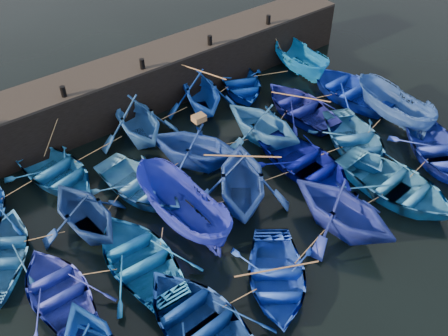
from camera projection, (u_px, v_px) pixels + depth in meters
ground at (273, 223)px, 19.88m from camera, size 120.00×120.00×0.00m
quay_wall at (137, 85)px, 25.34m from camera, size 26.00×2.50×2.50m
quay_top at (134, 62)px, 24.48m from camera, size 26.00×2.50×0.12m
bollard_1 at (63, 91)px, 21.90m from camera, size 0.24×0.24×0.50m
bollard_2 at (142, 64)px, 23.74m from camera, size 0.24×0.24×0.50m
bollard_3 at (210, 40)px, 25.57m from camera, size 0.24×0.24×0.50m
bollard_4 at (268, 20)px, 27.41m from camera, size 0.24×0.24×0.50m
boat_1 at (55, 172)px, 21.48m from camera, size 4.28×5.24×0.95m
boat_2 at (137, 119)px, 23.27m from camera, size 4.49×4.99×2.33m
boat_3 at (201, 91)px, 25.12m from camera, size 4.97×5.32×2.26m
boat_4 at (241, 83)px, 27.00m from camera, size 4.69×5.29×0.91m
boat_5 at (300, 61)px, 27.97m from camera, size 2.48×4.83×1.78m
boat_6 at (1, 255)px, 18.08m from camera, size 5.09×5.46×0.92m
boat_7 at (84, 212)px, 18.88m from camera, size 3.79×4.30×2.12m
boat_8 at (140, 185)px, 20.87m from camera, size 4.19×5.18×0.95m
boat_9 at (194, 145)px, 21.82m from camera, size 5.56×5.72×2.30m
boat_10 at (263, 122)px, 23.13m from camera, size 4.28×4.77×2.24m
boat_11 at (300, 106)px, 25.30m from camera, size 3.62×4.89×0.98m
boat_12 at (348, 88)px, 26.45m from camera, size 3.99×5.41×1.09m
boat_13 at (58, 290)px, 16.96m from camera, size 3.03×4.20×0.87m
boat_14 at (139, 258)px, 17.92m from camera, size 3.61×4.95×1.01m
boat_15 at (182, 209)px, 19.08m from camera, size 2.31×5.24×1.98m
boat_16 at (242, 180)px, 19.99m from camera, size 5.94×6.08×2.43m
boat_17 at (307, 163)px, 21.85m from camera, size 3.67×5.02×1.02m
boat_18 at (355, 140)px, 23.11m from camera, size 5.08×5.79×1.00m
boat_19 at (393, 108)px, 24.45m from camera, size 1.77×4.61×1.78m
boat_21 at (201, 322)px, 15.92m from camera, size 3.92×5.28×1.05m
boat_22 at (276, 278)px, 17.33m from camera, size 5.08×5.34×0.90m
boat_23 at (343, 208)px, 18.85m from camera, size 4.43×4.97×2.37m
boat_24 at (397, 186)px, 20.71m from camera, size 4.30×5.67×1.11m
boat_25 at (440, 152)px, 22.45m from camera, size 5.51×6.04×1.03m
wooden_crate at (199, 118)px, 21.12m from camera, size 0.54×0.43×0.28m
mooring_ropes at (200, 141)px, 22.44m from camera, size 17.99×11.95×2.10m
loose_oars at (254, 137)px, 21.38m from camera, size 10.33×12.55×1.59m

